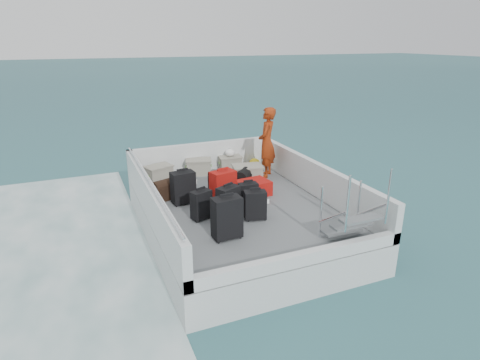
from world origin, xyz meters
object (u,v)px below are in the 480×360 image
Objects in this scene: suitcase_3 at (227,218)px; crate_0 at (159,174)px; suitcase_1 at (201,205)px; suitcase_5 at (223,187)px; suitcase_4 at (228,203)px; suitcase_8 at (251,188)px; crate_2 at (230,163)px; crate_1 at (199,167)px; suitcase_7 at (248,196)px; suitcase_2 at (183,188)px; passenger at (267,143)px; crate_3 at (247,175)px; suitcase_6 at (255,205)px.

suitcase_3 is 1.29× the size of crate_0.
suitcase_5 is (0.64, 0.58, 0.06)m from suitcase_1.
suitcase_3 is 0.78m from suitcase_4.
suitcase_1 is at bearing 111.94° from suitcase_8.
suitcase_8 is at bearing -97.60° from crate_2.
crate_1 is 1.09× the size of crate_2.
crate_2 is (0.92, 1.98, -0.17)m from suitcase_5.
suitcase_7 is 2.40m from crate_1.
crate_1 is (-0.27, 2.38, -0.08)m from suitcase_7.
passenger reaches higher than suitcase_2.
suitcase_3 is at bearing 137.20° from suitcase_8.
suitcase_4 is 1.08× the size of crate_1.
suitcase_3 is 0.92× the size of suitcase_8.
crate_3 is (1.86, -0.90, 0.02)m from crate_0.
suitcase_7 reaches higher than crate_1.
suitcase_5 reaches higher than crate_2.
suitcase_8 is 1.49m from passenger.
crate_0 reaches higher than crate_2.
crate_2 is (0.66, 2.95, -0.12)m from suitcase_6.
crate_2 is at bearing 39.04° from suitcase_2.
suitcase_2 is 1.25× the size of crate_2.
suitcase_6 reaches higher than crate_0.
suitcase_2 reaches higher than crate_3.
suitcase_2 is 1.28× the size of suitcase_7.
suitcase_4 is at bearing -95.40° from crate_1.
suitcase_3 is at bearing -112.10° from crate_2.
suitcase_7 is 0.90× the size of crate_1.
suitcase_4 is at bearing -39.17° from suitcase_1.
suitcase_8 is (0.68, 0.15, -0.18)m from suitcase_5.
crate_3 is at bearing -49.93° from crate_1.
suitcase_8 is (0.42, 1.12, -0.12)m from suitcase_6.
suitcase_7 is at bearing -113.26° from crate_3.
suitcase_2 is at bearing -83.41° from crate_0.
passenger is (1.19, 1.61, 0.57)m from suitcase_7.
passenger is (1.46, -0.76, 0.66)m from crate_1.
suitcase_8 is at bearing -11.59° from suitcase_2.
suitcase_6 is 3.02m from crate_0.
passenger reaches higher than crate_3.
suitcase_6 is at bearing -102.64° from crate_2.
suitcase_6 is at bearing -86.45° from crate_1.
suitcase_1 is 2.85m from passenger.
suitcase_4 is 2.93m from crate_2.
crate_1 is at bearing 130.07° from crate_3.
suitcase_3 reaches higher than suitcase_6.
suitcase_3 is 3.34m from passenger.
crate_2 is at bearing 90.82° from crate_3.
suitcase_8 is at bearing 50.52° from suitcase_3.
suitcase_5 is 1.27× the size of crate_2.
suitcase_2 is 2.38m from crate_2.
suitcase_4 is 1.20× the size of suitcase_7.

